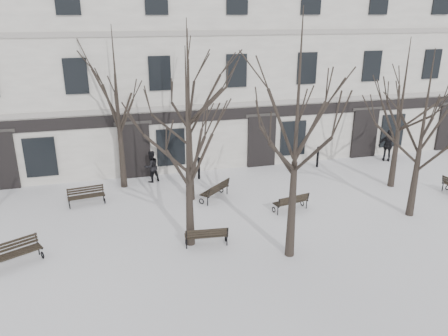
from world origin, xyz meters
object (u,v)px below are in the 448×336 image
object	(u,v)px
bench_0	(15,252)
bench_1	(206,235)
bench_2	(291,202)
bench_4	(216,190)
tree_2	(298,111)
tree_3	(425,116)
bench_3	(86,195)
tree_1	(187,127)

from	to	relation	value
bench_0	bench_1	size ratio (longest dim) A/B	1.07
bench_2	bench_4	bearing A→B (deg)	-47.16
bench_0	tree_2	bearing A→B (deg)	-38.06
bench_0	bench_4	distance (m)	8.82
tree_2	bench_4	distance (m)	7.47
bench_2	bench_4	xyz separation A→B (m)	(-2.90, 2.10, 0.03)
bench_0	bench_1	xyz separation A→B (m)	(6.66, -0.48, -0.03)
bench_1	tree_3	bearing A→B (deg)	-172.33
bench_4	bench_0	bearing A→B (deg)	-17.65
bench_2	bench_4	world-z (taller)	bench_4
tree_3	bench_0	size ratio (longest dim) A/B	3.97
tree_2	bench_2	xyz separation A→B (m)	(1.53, 3.44, -4.85)
bench_0	bench_1	distance (m)	6.68
bench_1	bench_3	xyz separation A→B (m)	(-4.44, 5.08, 0.00)
tree_3	tree_1	bearing A→B (deg)	-179.83
bench_0	tree_3	bearing A→B (deg)	-27.23
bench_2	bench_3	xyz separation A→B (m)	(-8.72, 3.05, 0.00)
tree_3	bench_4	distance (m)	9.43
tree_3	bench_0	bearing A→B (deg)	179.45
bench_3	bench_1	bearing A→B (deg)	-56.87
tree_3	bench_2	world-z (taller)	tree_3
tree_2	bench_1	size ratio (longest dim) A/B	5.14
tree_1	bench_3	xyz separation A→B (m)	(-3.89, 4.78, -4.09)
tree_2	bench_1	xyz separation A→B (m)	(-2.74, 1.41, -4.85)
tree_1	bench_2	bearing A→B (deg)	19.67
bench_4	bench_2	bearing A→B (deg)	102.13
bench_1	bench_4	bearing A→B (deg)	-102.85
bench_0	bench_3	world-z (taller)	bench_0
tree_3	bench_2	xyz separation A→B (m)	(-4.80, 1.70, -3.93)
tree_2	tree_3	distance (m)	6.63
tree_2	tree_3	size ratio (longest dim) A/B	1.21
bench_4	tree_3	bearing A→B (deg)	111.74
tree_3	tree_2	bearing A→B (deg)	-164.62
bench_4	tree_1	bearing A→B (deg)	21.23
tree_1	tree_3	distance (m)	9.63
tree_1	bench_1	world-z (taller)	tree_1
tree_1	bench_0	distance (m)	7.34
bench_3	tree_2	bearing A→B (deg)	-50.14
bench_1	bench_2	bearing A→B (deg)	-149.06
bench_0	bench_4	bearing A→B (deg)	-2.29
tree_1	bench_4	distance (m)	5.90
tree_1	bench_3	world-z (taller)	tree_1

